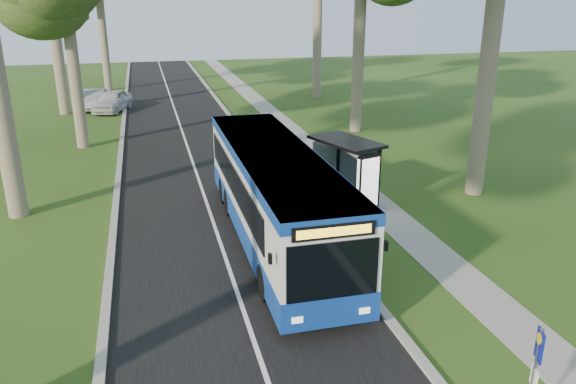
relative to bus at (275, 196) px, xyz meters
name	(u,v)px	position (x,y,z in m)	size (l,w,h in m)	color
ground	(357,281)	(1.69, -3.27, -1.63)	(120.00, 120.00, 0.00)	#274716
road	(200,184)	(-1.81, 6.73, -1.62)	(7.00, 100.00, 0.02)	black
kerb_east	(278,177)	(1.69, 6.73, -1.57)	(0.25, 100.00, 0.12)	#9E9B93
kerb_west	(117,189)	(-5.31, 6.73, -1.57)	(0.25, 100.00, 0.12)	#9E9B93
centre_line	(200,184)	(-1.81, 6.73, -1.61)	(0.12, 100.00, 0.01)	white
footpath	(340,173)	(4.69, 6.73, -1.62)	(1.50, 100.00, 0.02)	gray
bus	(275,196)	(0.00, 0.00, 0.00)	(2.50, 11.89, 3.15)	white
bus_stop_sign	(535,372)	(2.48, -9.82, -0.14)	(0.16, 0.32, 2.38)	gray
bus_shelter	(353,162)	(3.69, 2.57, 0.18)	(2.51, 3.35, 2.57)	black
litter_bin	(307,178)	(2.54, 4.89, -1.13)	(0.56, 0.56, 0.99)	black
car_white	(112,101)	(-6.10, 24.80, -0.89)	(1.76, 4.37, 1.49)	silver
car_silver	(95,100)	(-7.38, 26.01, -0.94)	(1.45, 4.16, 1.37)	#A8AAAF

